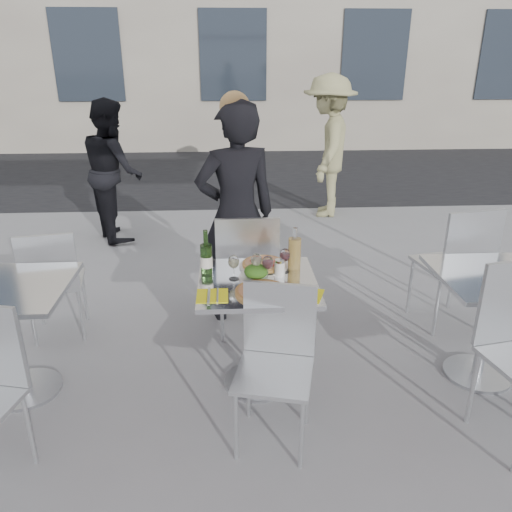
{
  "coord_description": "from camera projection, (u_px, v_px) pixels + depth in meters",
  "views": [
    {
      "loc": [
        -0.17,
        -2.76,
        2.03
      ],
      "look_at": [
        0.0,
        0.15,
        0.85
      ],
      "focal_mm": 35.0,
      "sensor_mm": 36.0,
      "label": 1
    }
  ],
  "objects": [
    {
      "name": "street_asphalt",
      "position": [
        237.0,
        171.0,
        9.34
      ],
      "size": [
        24.0,
        5.0,
        0.0
      ],
      "primitive_type": "cube",
      "color": "black",
      "rests_on": "ground"
    },
    {
      "name": "wineglass_white_a",
      "position": [
        234.0,
        263.0,
        3.02
      ],
      "size": [
        0.07,
        0.07,
        0.16
      ],
      "color": "white",
      "rests_on": "main_table"
    },
    {
      "name": "napkin_left",
      "position": [
        212.0,
        295.0,
        2.85
      ],
      "size": [
        0.18,
        0.2,
        0.01
      ],
      "rotation": [
        0.0,
        0.0,
        -0.0
      ],
      "color": "yellow",
      "rests_on": "main_table"
    },
    {
      "name": "ground",
      "position": [
        257.0,
        382.0,
        3.32
      ],
      "size": [
        80.0,
        80.0,
        0.0
      ],
      "primitive_type": "plane",
      "color": "slate"
    },
    {
      "name": "wineglass_red_b",
      "position": [
        285.0,
        256.0,
        3.12
      ],
      "size": [
        0.07,
        0.07,
        0.16
      ],
      "color": "white",
      "rests_on": "main_table"
    },
    {
      "name": "main_table",
      "position": [
        257.0,
        311.0,
        3.12
      ],
      "size": [
        0.72,
        0.72,
        0.75
      ],
      "color": "#B7BABF",
      "rests_on": "ground"
    },
    {
      "name": "salad_plate",
      "position": [
        256.0,
        273.0,
        3.06
      ],
      "size": [
        0.22,
        0.22,
        0.09
      ],
      "color": "white",
      "rests_on": "main_table"
    },
    {
      "name": "napkin_right",
      "position": [
        306.0,
        294.0,
        2.86
      ],
      "size": [
        0.23,
        0.23,
        0.01
      ],
      "rotation": [
        0.0,
        0.0,
        -0.36
      ],
      "color": "yellow",
      "rests_on": "main_table"
    },
    {
      "name": "sugar_shaker",
      "position": [
        280.0,
        268.0,
        3.09
      ],
      "size": [
        0.06,
        0.06,
        0.11
      ],
      "color": "white",
      "rests_on": "main_table"
    },
    {
      "name": "side_table_right",
      "position": [
        490.0,
        305.0,
        3.2
      ],
      "size": [
        0.72,
        0.72,
        0.75
      ],
      "color": "#B7BABF",
      "rests_on": "ground"
    },
    {
      "name": "pedestrian_b",
      "position": [
        328.0,
        147.0,
        6.49
      ],
      "size": [
        0.95,
        1.31,
        1.82
      ],
      "primitive_type": "imported",
      "rotation": [
        0.0,
        0.0,
        4.46
      ],
      "color": "#989362",
      "rests_on": "ground"
    },
    {
      "name": "woman_diner",
      "position": [
        236.0,
        215.0,
        3.87
      ],
      "size": [
        0.72,
        0.56,
        1.74
      ],
      "primitive_type": "imported",
      "rotation": [
        0.0,
        0.0,
        3.39
      ],
      "color": "black",
      "rests_on": "ground"
    },
    {
      "name": "pedestrian_a",
      "position": [
        113.0,
        170.0,
        5.7
      ],
      "size": [
        0.87,
        0.96,
        1.6
      ],
      "primitive_type": "imported",
      "rotation": [
        0.0,
        0.0,
        2.0
      ],
      "color": "black",
      "rests_on": "ground"
    },
    {
      "name": "wineglass_white_b",
      "position": [
        256.0,
        261.0,
        3.05
      ],
      "size": [
        0.07,
        0.07,
        0.16
      ],
      "color": "white",
      "rests_on": "main_table"
    },
    {
      "name": "wineglass_red_a",
      "position": [
        268.0,
        263.0,
        3.01
      ],
      "size": [
        0.07,
        0.07,
        0.16
      ],
      "color": "white",
      "rests_on": "main_table"
    },
    {
      "name": "pizza_far",
      "position": [
        264.0,
        265.0,
        3.23
      ],
      "size": [
        0.32,
        0.32,
        0.03
      ],
      "color": "white",
      "rests_on": "main_table"
    },
    {
      "name": "carafe",
      "position": [
        295.0,
        254.0,
        3.13
      ],
      "size": [
        0.08,
        0.08,
        0.29
      ],
      "color": "#D8B45C",
      "rests_on": "main_table"
    },
    {
      "name": "side_chair_rfar",
      "position": [
        459.0,
        258.0,
        3.78
      ],
      "size": [
        0.53,
        0.54,
        1.0
      ],
      "rotation": [
        0.0,
        0.0,
        3.33
      ],
      "color": "silver",
      "rests_on": "ground"
    },
    {
      "name": "chair_far",
      "position": [
        247.0,
        266.0,
        3.67
      ],
      "size": [
        0.45,
        0.47,
        0.99
      ],
      "rotation": [
        0.0,
        0.0,
        3.15
      ],
      "color": "silver",
      "rests_on": "ground"
    },
    {
      "name": "chair_near",
      "position": [
        276.0,
        352.0,
        2.72
      ],
      "size": [
        0.49,
        0.5,
        0.89
      ],
      "rotation": [
        0.0,
        0.0,
        -0.24
      ],
      "color": "silver",
      "rests_on": "ground"
    },
    {
      "name": "wine_bottle",
      "position": [
        206.0,
        258.0,
        3.08
      ],
      "size": [
        0.07,
        0.08,
        0.29
      ],
      "color": "#2E5620",
      "rests_on": "main_table"
    },
    {
      "name": "pizza_near",
      "position": [
        262.0,
        291.0,
        2.88
      ],
      "size": [
        0.31,
        0.31,
        0.02
      ],
      "color": "tan",
      "rests_on": "main_table"
    },
    {
      "name": "side_table_left",
      "position": [
        12.0,
        318.0,
        3.04
      ],
      "size": [
        0.72,
        0.72,
        0.75
      ],
      "color": "#B7BABF",
      "rests_on": "ground"
    },
    {
      "name": "side_chair_lfar",
      "position": [
        52.0,
        277.0,
        3.65
      ],
      "size": [
        0.47,
        0.48,
        0.88
      ],
      "rotation": [
        0.0,
        0.0,
        3.33
      ],
      "color": "silver",
      "rests_on": "ground"
    }
  ]
}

